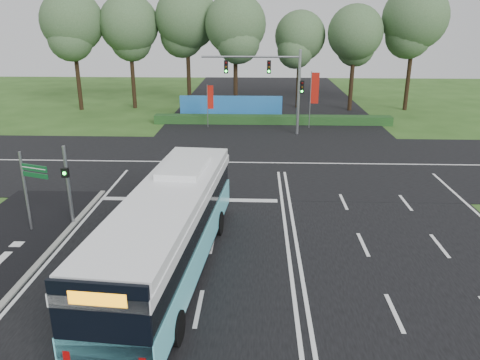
% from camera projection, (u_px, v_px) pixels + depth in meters
% --- Properties ---
extents(ground, '(120.00, 120.00, 0.00)m').
position_uv_depth(ground, '(287.00, 244.00, 20.53)').
color(ground, '#2B501A').
rests_on(ground, ground).
extents(road_main, '(20.00, 120.00, 0.04)m').
position_uv_depth(road_main, '(287.00, 244.00, 20.52)').
color(road_main, black).
rests_on(road_main, ground).
extents(road_cross, '(120.00, 14.00, 0.05)m').
position_uv_depth(road_cross, '(277.00, 163.00, 31.84)').
color(road_cross, black).
rests_on(road_cross, ground).
extents(kerb_strip, '(0.25, 18.00, 0.12)m').
position_uv_depth(kerb_strip, '(30.00, 274.00, 18.04)').
color(kerb_strip, gray).
rests_on(kerb_strip, ground).
extents(city_bus, '(3.74, 12.93, 3.66)m').
position_uv_depth(city_bus, '(170.00, 230.00, 17.59)').
color(city_bus, '#6AE5F6').
rests_on(city_bus, ground).
extents(pedestrian_signal, '(0.31, 0.44, 3.89)m').
position_uv_depth(pedestrian_signal, '(68.00, 183.00, 21.79)').
color(pedestrian_signal, gray).
rests_on(pedestrian_signal, ground).
extents(street_sign, '(1.41, 0.57, 3.81)m').
position_uv_depth(street_sign, '(30.00, 182.00, 20.96)').
color(street_sign, gray).
rests_on(street_sign, ground).
extents(banner_flag_left, '(0.56, 0.16, 3.86)m').
position_uv_depth(banner_flag_left, '(210.00, 99.00, 41.37)').
color(banner_flag_left, gray).
rests_on(banner_flag_left, ground).
extents(banner_flag_mid, '(0.74, 0.10, 5.02)m').
position_uv_depth(banner_flag_mid, '(314.00, 92.00, 40.95)').
color(banner_flag_mid, gray).
rests_on(banner_flag_mid, ground).
extents(traffic_light_gantry, '(8.41, 0.28, 7.00)m').
position_uv_depth(traffic_light_gantry, '(277.00, 79.00, 38.33)').
color(traffic_light_gantry, gray).
rests_on(traffic_light_gantry, ground).
extents(hedge, '(22.00, 1.20, 0.80)m').
position_uv_depth(hedge, '(272.00, 120.00, 43.51)').
color(hedge, '#163C19').
rests_on(hedge, ground).
extents(blue_hoarding, '(10.00, 0.30, 2.20)m').
position_uv_depth(blue_hoarding, '(231.00, 107.00, 45.79)').
color(blue_hoarding, blue).
rests_on(blue_hoarding, ground).
extents(eucalyptus_row, '(41.31, 8.49, 12.70)m').
position_uv_depth(eucalyptus_row, '(236.00, 24.00, 47.86)').
color(eucalyptus_row, black).
rests_on(eucalyptus_row, ground).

